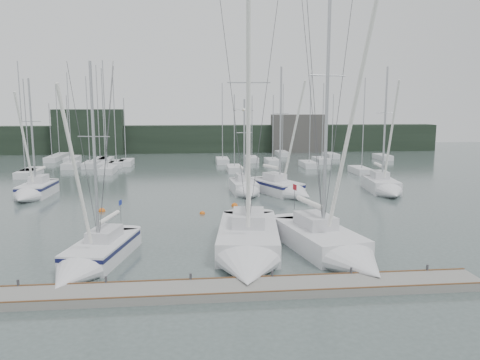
{
  "coord_description": "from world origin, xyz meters",
  "views": [
    {
      "loc": [
        -1.85,
        -25.72,
        8.73
      ],
      "look_at": [
        1.34,
        5.0,
        3.77
      ],
      "focal_mm": 35.0,
      "sensor_mm": 36.0,
      "label": 1
    }
  ],
  "objects_px": {
    "sailboat_near_center": "(248,250)",
    "buoy_c": "(102,211)",
    "sailboat_mid_a": "(33,192)",
    "sailboat_mid_d": "(286,189)",
    "buoy_a": "(202,214)",
    "sailboat_near_right": "(336,249)",
    "sailboat_mid_c": "(246,189)",
    "buoy_b": "(235,206)",
    "sailboat_near_left": "(90,259)",
    "sailboat_mid_e": "(385,188)"
  },
  "relations": [
    {
      "from": "sailboat_near_right",
      "to": "buoy_c",
      "type": "distance_m",
      "value": 20.96
    },
    {
      "from": "sailboat_near_left",
      "to": "sailboat_mid_a",
      "type": "height_order",
      "value": "sailboat_mid_a"
    },
    {
      "from": "sailboat_mid_d",
      "to": "sailboat_mid_e",
      "type": "distance_m",
      "value": 10.04
    },
    {
      "from": "sailboat_near_center",
      "to": "sailboat_mid_d",
      "type": "height_order",
      "value": "sailboat_near_center"
    },
    {
      "from": "buoy_b",
      "to": "buoy_a",
      "type": "bearing_deg",
      "value": -136.96
    },
    {
      "from": "sailboat_near_left",
      "to": "sailboat_mid_d",
      "type": "relative_size",
      "value": 0.9
    },
    {
      "from": "buoy_a",
      "to": "buoy_b",
      "type": "xyz_separation_m",
      "value": [
        2.87,
        2.68,
        0.0
      ]
    },
    {
      "from": "sailboat_near_center",
      "to": "buoy_c",
      "type": "distance_m",
      "value": 17.24
    },
    {
      "from": "sailboat_mid_e",
      "to": "buoy_a",
      "type": "xyz_separation_m",
      "value": [
        -18.32,
        -6.88,
        -0.61
      ]
    },
    {
      "from": "sailboat_mid_d",
      "to": "buoy_a",
      "type": "height_order",
      "value": "sailboat_mid_d"
    },
    {
      "from": "buoy_c",
      "to": "sailboat_mid_e",
      "type": "bearing_deg",
      "value": 10.89
    },
    {
      "from": "sailboat_near_right",
      "to": "sailboat_mid_e",
      "type": "xyz_separation_m",
      "value": [
        10.99,
        19.09,
        -0.02
      ]
    },
    {
      "from": "sailboat_near_center",
      "to": "sailboat_mid_e",
      "type": "xyz_separation_m",
      "value": [
        16.0,
        18.7,
        -0.01
      ]
    },
    {
      "from": "sailboat_near_right",
      "to": "sailboat_mid_d",
      "type": "relative_size",
      "value": 1.33
    },
    {
      "from": "sailboat_near_left",
      "to": "buoy_a",
      "type": "relative_size",
      "value": 25.66
    },
    {
      "from": "sailboat_near_left",
      "to": "buoy_b",
      "type": "xyz_separation_m",
      "value": [
        9.19,
        14.95,
        -0.52
      ]
    },
    {
      "from": "buoy_a",
      "to": "buoy_c",
      "type": "relative_size",
      "value": 0.8
    },
    {
      "from": "sailboat_mid_a",
      "to": "sailboat_near_center",
      "type": "bearing_deg",
      "value": -45.47
    },
    {
      "from": "sailboat_near_left",
      "to": "sailboat_mid_c",
      "type": "xyz_separation_m",
      "value": [
        10.76,
        20.01,
        0.03
      ]
    },
    {
      "from": "buoy_a",
      "to": "sailboat_mid_d",
      "type": "bearing_deg",
      "value": 39.88
    },
    {
      "from": "sailboat_near_left",
      "to": "sailboat_mid_c",
      "type": "relative_size",
      "value": 1.19
    },
    {
      "from": "sailboat_mid_c",
      "to": "sailboat_near_left",
      "type": "bearing_deg",
      "value": -121.7
    },
    {
      "from": "sailboat_mid_e",
      "to": "sailboat_near_right",
      "type": "bearing_deg",
      "value": -113.18
    },
    {
      "from": "sailboat_mid_a",
      "to": "buoy_a",
      "type": "relative_size",
      "value": 25.86
    },
    {
      "from": "sailboat_near_right",
      "to": "sailboat_mid_a",
      "type": "relative_size",
      "value": 1.46
    },
    {
      "from": "sailboat_mid_a",
      "to": "sailboat_mid_c",
      "type": "distance_m",
      "value": 20.29
    },
    {
      "from": "sailboat_near_left",
      "to": "sailboat_near_center",
      "type": "relative_size",
      "value": 0.7
    },
    {
      "from": "sailboat_near_center",
      "to": "sailboat_mid_c",
      "type": "height_order",
      "value": "sailboat_near_center"
    },
    {
      "from": "sailboat_near_center",
      "to": "sailboat_mid_e",
      "type": "relative_size",
      "value": 1.29
    },
    {
      "from": "sailboat_mid_a",
      "to": "buoy_a",
      "type": "distance_m",
      "value": 17.82
    },
    {
      "from": "sailboat_near_left",
      "to": "sailboat_mid_e",
      "type": "xyz_separation_m",
      "value": [
        24.63,
        19.15,
        0.09
      ]
    },
    {
      "from": "sailboat_mid_e",
      "to": "buoy_c",
      "type": "xyz_separation_m",
      "value": [
        -26.61,
        -5.12,
        -0.61
      ]
    },
    {
      "from": "sailboat_near_right",
      "to": "sailboat_mid_d",
      "type": "bearing_deg",
      "value": 75.19
    },
    {
      "from": "sailboat_near_left",
      "to": "sailboat_near_center",
      "type": "distance_m",
      "value": 8.64
    },
    {
      "from": "sailboat_mid_c",
      "to": "buoy_b",
      "type": "bearing_deg",
      "value": -110.74
    },
    {
      "from": "buoy_b",
      "to": "sailboat_mid_a",
      "type": "bearing_deg",
      "value": 163.73
    },
    {
      "from": "sailboat_near_left",
      "to": "sailboat_mid_c",
      "type": "distance_m",
      "value": 22.72
    },
    {
      "from": "sailboat_near_left",
      "to": "buoy_a",
      "type": "bearing_deg",
      "value": 74.94
    },
    {
      "from": "sailboat_near_right",
      "to": "buoy_a",
      "type": "relative_size",
      "value": 37.87
    },
    {
      "from": "sailboat_mid_a",
      "to": "sailboat_mid_d",
      "type": "distance_m",
      "value": 24.14
    },
    {
      "from": "sailboat_near_right",
      "to": "sailboat_mid_d",
      "type": "distance_m",
      "value": 19.15
    },
    {
      "from": "sailboat_near_center",
      "to": "sailboat_mid_d",
      "type": "bearing_deg",
      "value": 79.56
    },
    {
      "from": "sailboat_near_center",
      "to": "sailboat_mid_a",
      "type": "bearing_deg",
      "value": 139.49
    },
    {
      "from": "sailboat_near_left",
      "to": "buoy_b",
      "type": "relative_size",
      "value": 20.76
    },
    {
      "from": "sailboat_near_center",
      "to": "buoy_c",
      "type": "height_order",
      "value": "sailboat_near_center"
    },
    {
      "from": "sailboat_mid_c",
      "to": "buoy_c",
      "type": "relative_size",
      "value": 17.26
    },
    {
      "from": "sailboat_mid_c",
      "to": "buoy_b",
      "type": "height_order",
      "value": "sailboat_mid_c"
    },
    {
      "from": "sailboat_mid_d",
      "to": "sailboat_mid_c",
      "type": "bearing_deg",
      "value": 143.75
    },
    {
      "from": "buoy_b",
      "to": "sailboat_mid_e",
      "type": "bearing_deg",
      "value": 15.2
    },
    {
      "from": "buoy_a",
      "to": "buoy_b",
      "type": "relative_size",
      "value": 0.81
    }
  ]
}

